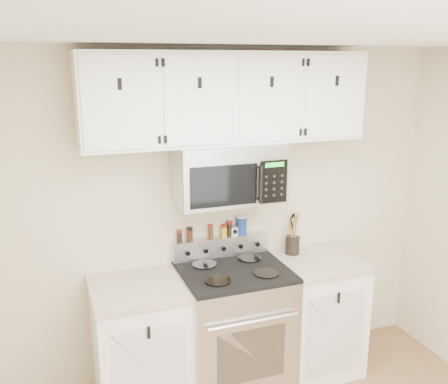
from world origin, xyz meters
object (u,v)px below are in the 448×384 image
(microwave, at_px, (229,173))
(range, at_px, (234,327))
(utensil_crock, at_px, (292,244))
(salt_canister, at_px, (242,225))

(microwave, bearing_deg, range, -90.23)
(range, relative_size, utensil_crock, 3.39)
(microwave, height_order, utensil_crock, microwave)
(utensil_crock, bearing_deg, microwave, -173.00)
(microwave, bearing_deg, utensil_crock, 7.00)
(utensil_crock, bearing_deg, range, -160.87)
(utensil_crock, distance_m, salt_canister, 0.44)
(salt_canister, bearing_deg, utensil_crock, -12.18)
(microwave, relative_size, salt_canister, 5.11)
(utensil_crock, height_order, salt_canister, salt_canister)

